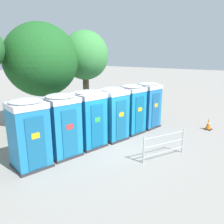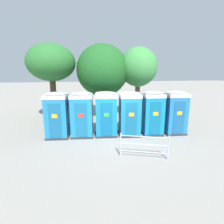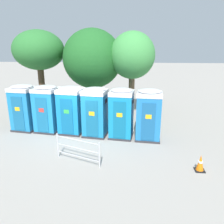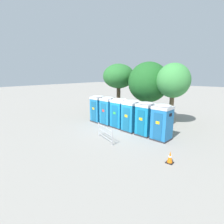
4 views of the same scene
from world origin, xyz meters
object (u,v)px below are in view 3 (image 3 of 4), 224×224
portapotty_2 (71,110)px  portapotty_4 (121,113)px  portapotty_3 (95,112)px  street_tree_2 (132,56)px  event_barrier (78,149)px  street_tree_1 (93,59)px  portapotty_5 (149,114)px  portapotty_0 (24,107)px  street_tree_0 (39,51)px  traffic_cone (200,163)px  portapotty_1 (47,108)px

portapotty_2 → portapotty_4: 2.71m
portapotty_3 → street_tree_2: bearing=64.6°
event_barrier → portapotty_3: bearing=85.4°
street_tree_1 → portapotty_3: bearing=-78.5°
portapotty_5 → portapotty_0: bearing=174.2°
street_tree_0 → street_tree_2: size_ratio=1.03×
street_tree_0 → traffic_cone: (9.13, -7.57, -3.92)m
portapotty_3 → street_tree_1: (-0.89, 4.39, 2.43)m
portapotty_1 → traffic_cone: (7.16, -3.45, -0.97)m
portapotty_0 → portapotty_3: (4.04, -0.46, 0.00)m
portapotty_2 → portapotty_3: (1.34, -0.22, 0.00)m
street_tree_2 → street_tree_1: bearing=167.7°
portapotty_0 → portapotty_3: 4.07m
street_tree_1 → event_barrier: street_tree_1 is taller
portapotty_1 → street_tree_1: size_ratio=0.44×
portapotty_4 → street_tree_1: street_tree_1 is taller
portapotty_1 → portapotty_5: size_ratio=1.00×
portapotty_0 → street_tree_0: 5.03m
portapotty_0 → portapotty_2: bearing=-4.9°
portapotty_1 → portapotty_4: 4.07m
portapotty_2 → traffic_cone: portapotty_2 is taller
portapotty_0 → portapotty_5: (6.75, -0.69, 0.00)m
portapotty_4 → street_tree_2: 4.74m
portapotty_0 → street_tree_1: bearing=51.3°
portapotty_4 → street_tree_1: (-2.24, 4.49, 2.43)m
portapotty_2 → portapotty_4: size_ratio=1.00×
portapotty_2 → portapotty_4: (2.69, -0.32, 0.00)m
portapotty_1 → street_tree_1: street_tree_1 is taller
street_tree_1 → event_barrier: (0.66, -7.28, -3.14)m
portapotty_2 → portapotty_5: (4.04, -0.46, 0.00)m
portapotty_4 → street_tree_0: street_tree_0 is taller
event_barrier → portapotty_2: bearing=109.6°
traffic_cone → event_barrier: (-4.70, 0.21, 0.26)m
portapotty_1 → event_barrier: bearing=-52.7°
event_barrier → portapotty_5: bearing=42.1°
portapotty_4 → portapotty_5: same height
portapotty_3 → street_tree_1: bearing=101.5°
portapotty_4 → traffic_cone: portapotty_4 is taller
portapotty_2 → street_tree_0: 6.15m
portapotty_1 → street_tree_2: (4.49, 3.46, 2.65)m
street_tree_0 → street_tree_1: size_ratio=0.99×
portapotty_5 → event_barrier: size_ratio=1.32×
portapotty_3 → portapotty_4: 1.36m
street_tree_2 → street_tree_0: bearing=174.1°
street_tree_0 → portapotty_4: bearing=-37.3°
portapotty_1 → portapotty_3: 2.71m
portapotty_1 → street_tree_2: 6.26m
traffic_cone → portapotty_4: bearing=136.1°
street_tree_0 → portapotty_1: bearing=-64.5°
portapotty_2 → portapotty_1: bearing=174.6°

